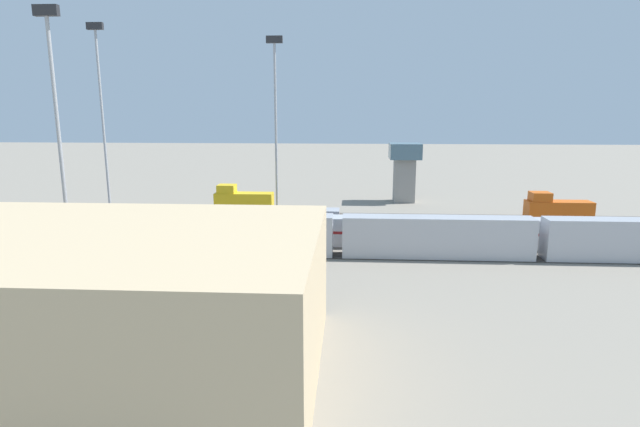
# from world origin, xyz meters

# --- Properties ---
(ground_plane) EXTENTS (400.00, 400.00, 0.00)m
(ground_plane) POSITION_xyz_m (0.00, 0.00, 0.00)
(ground_plane) COLOR gray
(track_bed_0) EXTENTS (140.00, 2.80, 0.12)m
(track_bed_0) POSITION_xyz_m (0.00, -12.50, 0.06)
(track_bed_0) COLOR #4C443D
(track_bed_0) RESTS_ON ground_plane
(track_bed_1) EXTENTS (140.00, 2.80, 0.12)m
(track_bed_1) POSITION_xyz_m (0.00, -7.50, 0.06)
(track_bed_1) COLOR #4C443D
(track_bed_1) RESTS_ON ground_plane
(track_bed_2) EXTENTS (140.00, 2.80, 0.12)m
(track_bed_2) POSITION_xyz_m (0.00, -2.50, 0.06)
(track_bed_2) COLOR #4C443D
(track_bed_2) RESTS_ON ground_plane
(track_bed_3) EXTENTS (140.00, 2.80, 0.12)m
(track_bed_3) POSITION_xyz_m (0.00, 2.50, 0.06)
(track_bed_3) COLOR #3D3833
(track_bed_3) RESTS_ON ground_plane
(track_bed_4) EXTENTS (140.00, 2.80, 0.12)m
(track_bed_4) POSITION_xyz_m (0.00, 7.50, 0.06)
(track_bed_4) COLOR #4C443D
(track_bed_4) RESTS_ON ground_plane
(track_bed_5) EXTENTS (140.00, 2.80, 0.12)m
(track_bed_5) POSITION_xyz_m (0.00, 12.50, 0.06)
(track_bed_5) COLOR #3D3833
(track_bed_5) RESTS_ON ground_plane
(train_on_track_0) EXTENTS (10.00, 3.00, 5.00)m
(train_on_track_0) POSITION_xyz_m (10.24, -12.50, 2.16)
(train_on_track_0) COLOR gold
(train_on_track_0) RESTS_ON ground_plane
(train_on_track_1) EXTENTS (10.00, 3.00, 5.00)m
(train_on_track_1) POSITION_xyz_m (-40.99, -7.50, 2.16)
(train_on_track_1) COLOR #D85914
(train_on_track_1) RESTS_ON ground_plane
(train_on_track_5) EXTENTS (71.40, 3.00, 5.00)m
(train_on_track_5) POSITION_xyz_m (-19.03, 12.50, 2.62)
(train_on_track_5) COLOR #A8AAB2
(train_on_track_5) RESTS_ON ground_plane
(train_on_track_4) EXTENTS (119.80, 3.06, 3.80)m
(train_on_track_4) POSITION_xyz_m (-3.03, 7.50, 2.02)
(train_on_track_4) COLOR #B7BABF
(train_on_track_4) RESTS_ON ground_plane
(train_on_track_3) EXTENTS (47.20, 3.00, 3.80)m
(train_on_track_3) POSITION_xyz_m (16.70, 2.50, 2.02)
(train_on_track_3) COLOR #A8AAB2
(train_on_track_3) RESTS_ON ground_plane
(light_mast_0) EXTENTS (2.80, 0.70, 32.35)m
(light_mast_0) POSITION_xyz_m (35.28, -15.08, 20.11)
(light_mast_0) COLOR #9EA0A5
(light_mast_0) RESTS_ON ground_plane
(light_mast_1) EXTENTS (2.80, 0.70, 29.16)m
(light_mast_1) POSITION_xyz_m (25.34, 15.88, 18.40)
(light_mast_1) COLOR #9EA0A5
(light_mast_1) RESTS_ON ground_plane
(light_mast_2) EXTENTS (2.80, 0.70, 30.11)m
(light_mast_2) POSITION_xyz_m (4.79, -16.46, 18.91)
(light_mast_2) COLOR #9EA0A5
(light_mast_2) RESTS_ON ground_plane
(control_tower) EXTENTS (6.00, 6.00, 11.45)m
(control_tower) POSITION_xyz_m (-18.91, -26.46, 6.77)
(control_tower) COLOR gray
(control_tower) RESTS_ON ground_plane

